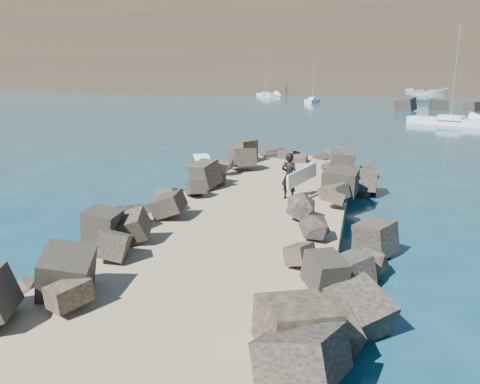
{
  "coord_description": "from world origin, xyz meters",
  "views": [
    {
      "loc": [
        3.43,
        -14.02,
        4.94
      ],
      "look_at": [
        0.0,
        -1.0,
        1.5
      ],
      "focal_mm": 35.0,
      "sensor_mm": 36.0,
      "label": 1
    }
  ],
  "objects": [
    {
      "name": "ground",
      "position": [
        0.0,
        0.0,
        0.0
      ],
      "size": [
        800.0,
        800.0,
        0.0
      ],
      "primitive_type": "plane",
      "color": "#0F384C",
      "rests_on": "ground"
    },
    {
      "name": "jetty",
      "position": [
        0.0,
        -2.0,
        0.3
      ],
      "size": [
        6.0,
        26.0,
        0.6
      ],
      "primitive_type": "cube",
      "color": "#8C7759",
      "rests_on": "ground"
    },
    {
      "name": "riprap_left",
      "position": [
        -2.9,
        -1.5,
        0.5
      ],
      "size": [
        2.6,
        22.0,
        1.0
      ],
      "primitive_type": "cube",
      "color": "black",
      "rests_on": "ground"
    },
    {
      "name": "riprap_right",
      "position": [
        2.9,
        -1.5,
        0.5
      ],
      "size": [
        2.6,
        22.0,
        1.0
      ],
      "primitive_type": "cube",
      "color": "black",
      "rests_on": "ground"
    },
    {
      "name": "headland",
      "position": [
        10.0,
        160.0,
        16.0
      ],
      "size": [
        360.0,
        140.0,
        32.0
      ],
      "primitive_type": "cube",
      "color": "#2D4919",
      "rests_on": "ground"
    },
    {
      "name": "surfboard_resting",
      "position": [
        -2.8,
        4.1,
        1.04
      ],
      "size": [
        1.87,
        2.6,
        0.09
      ],
      "primitive_type": "cube",
      "rotation": [
        0.0,
        0.0,
        0.52
      ],
      "color": "white",
      "rests_on": "riprap_left"
    },
    {
      "name": "boat_imported",
      "position": [
        13.01,
        69.42,
        1.32
      ],
      "size": [
        7.32,
        4.78,
        2.64
      ],
      "primitive_type": "imported",
      "rotation": [
        0.0,
        0.0,
        1.22
      ],
      "color": "silver",
      "rests_on": "ground"
    },
    {
      "name": "surfer_with_board",
      "position": [
        1.09,
        1.88,
        1.43
      ],
      "size": [
        1.19,
        1.94,
        1.66
      ],
      "color": "black",
      "rests_on": "jetty"
    },
    {
      "name": "sailboat_e",
      "position": [
        -16.73,
        84.31,
        0.35
      ],
      "size": [
        5.56,
        7.38,
        9.2
      ],
      "color": "white",
      "rests_on": "ground"
    },
    {
      "name": "sailboat_b",
      "position": [
        -5.16,
        66.87,
        0.35
      ],
      "size": [
        2.13,
        5.67,
        6.85
      ],
      "color": "white",
      "rests_on": "ground"
    },
    {
      "name": "sailboat_c",
      "position": [
        11.57,
        35.34,
        0.35
      ],
      "size": [
        7.85,
        5.34,
        9.53
      ],
      "color": "white",
      "rests_on": "ground"
    }
  ]
}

